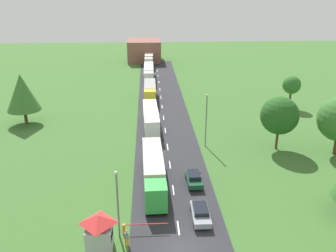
{
  "coord_description": "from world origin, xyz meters",
  "views": [
    {
      "loc": [
        -2.86,
        -28.26,
        23.53
      ],
      "look_at": [
        0.24,
        26.95,
        2.42
      ],
      "focal_mm": 39.15,
      "sensor_mm": 36.0,
      "label": 1
    }
  ],
  "objects_px": {
    "truck_fourth": "(149,72)",
    "person_lead": "(110,243)",
    "person_second": "(127,238)",
    "tree_elm": "(280,116)",
    "truck_second": "(151,117)",
    "guard_booth": "(99,233)",
    "truck_fifth": "(149,59)",
    "barrier_gate": "(132,227)",
    "car_second": "(194,178)",
    "tree_birch": "(22,92)",
    "motorcycle_courier": "(200,176)",
    "lamppost_lead": "(118,201)",
    "distant_building": "(144,50)",
    "truck_lead": "(154,170)",
    "lamppost_second": "(206,118)",
    "car_lead": "(200,213)",
    "truck_third": "(150,91)",
    "tree_maple": "(292,85)",
    "person_third": "(110,239)"
  },
  "relations": [
    {
      "from": "truck_second",
      "to": "lamppost_second",
      "type": "relative_size",
      "value": 1.51
    },
    {
      "from": "car_lead",
      "to": "distant_building",
      "type": "height_order",
      "value": "distant_building"
    },
    {
      "from": "truck_lead",
      "to": "lamppost_second",
      "type": "distance_m",
      "value": 14.59
    },
    {
      "from": "motorcycle_courier",
      "to": "distant_building",
      "type": "distance_m",
      "value": 82.64
    },
    {
      "from": "truck_second",
      "to": "barrier_gate",
      "type": "relative_size",
      "value": 2.76
    },
    {
      "from": "truck_third",
      "to": "car_second",
      "type": "bearing_deg",
      "value": -82.07
    },
    {
      "from": "car_lead",
      "to": "guard_booth",
      "type": "distance_m",
      "value": 11.19
    },
    {
      "from": "barrier_gate",
      "to": "truck_second",
      "type": "bearing_deg",
      "value": 85.42
    },
    {
      "from": "car_lead",
      "to": "car_second",
      "type": "distance_m",
      "value": 7.5
    },
    {
      "from": "truck_third",
      "to": "truck_fifth",
      "type": "bearing_deg",
      "value": 89.89
    },
    {
      "from": "truck_fifth",
      "to": "person_second",
      "type": "distance_m",
      "value": 85.74
    },
    {
      "from": "car_second",
      "to": "barrier_gate",
      "type": "distance_m",
      "value": 12.05
    },
    {
      "from": "truck_fourth",
      "to": "car_lead",
      "type": "distance_m",
      "value": 63.17
    },
    {
      "from": "truck_third",
      "to": "guard_booth",
      "type": "relative_size",
      "value": 3.0
    },
    {
      "from": "truck_fifth",
      "to": "person_second",
      "type": "xyz_separation_m",
      "value": [
        -2.82,
        -85.68,
        -1.26
      ]
    },
    {
      "from": "car_second",
      "to": "motorcycle_courier",
      "type": "relative_size",
      "value": 2.16
    },
    {
      "from": "truck_lead",
      "to": "person_lead",
      "type": "height_order",
      "value": "truck_lead"
    },
    {
      "from": "person_second",
      "to": "lamppost_lead",
      "type": "height_order",
      "value": "lamppost_lead"
    },
    {
      "from": "truck_fourth",
      "to": "guard_booth",
      "type": "distance_m",
      "value": 67.58
    },
    {
      "from": "truck_fourth",
      "to": "person_second",
      "type": "bearing_deg",
      "value": -92.24
    },
    {
      "from": "truck_fifth",
      "to": "lamppost_second",
      "type": "relative_size",
      "value": 1.43
    },
    {
      "from": "barrier_gate",
      "to": "person_lead",
      "type": "distance_m",
      "value": 3.32
    },
    {
      "from": "lamppost_second",
      "to": "distant_building",
      "type": "xyz_separation_m",
      "value": [
        -9.84,
        71.62,
        -1.25
      ]
    },
    {
      "from": "truck_fourth",
      "to": "tree_elm",
      "type": "height_order",
      "value": "tree_elm"
    },
    {
      "from": "guard_booth",
      "to": "tree_maple",
      "type": "xyz_separation_m",
      "value": [
        33.98,
        42.12,
        2.84
      ]
    },
    {
      "from": "truck_lead",
      "to": "motorcycle_courier",
      "type": "xyz_separation_m",
      "value": [
        6.0,
        1.06,
        -1.6
      ]
    },
    {
      "from": "truck_second",
      "to": "motorcycle_courier",
      "type": "distance_m",
      "value": 19.72
    },
    {
      "from": "truck_fourth",
      "to": "person_lead",
      "type": "relative_size",
      "value": 8.57
    },
    {
      "from": "truck_second",
      "to": "truck_lead",
      "type": "bearing_deg",
      "value": -89.77
    },
    {
      "from": "truck_second",
      "to": "guard_booth",
      "type": "xyz_separation_m",
      "value": [
        -5.25,
        -31.78,
        -0.08
      ]
    },
    {
      "from": "truck_fifth",
      "to": "barrier_gate",
      "type": "height_order",
      "value": "truck_fifth"
    },
    {
      "from": "barrier_gate",
      "to": "person_second",
      "type": "distance_m",
      "value": 2.04
    },
    {
      "from": "truck_fourth",
      "to": "truck_fifth",
      "type": "distance_m",
      "value": 18.82
    },
    {
      "from": "tree_birch",
      "to": "car_second",
      "type": "bearing_deg",
      "value": -40.18
    },
    {
      "from": "person_lead",
      "to": "tree_maple",
      "type": "xyz_separation_m",
      "value": [
        33.05,
        42.28,
        3.96
      ]
    },
    {
      "from": "car_second",
      "to": "tree_birch",
      "type": "relative_size",
      "value": 0.45
    },
    {
      "from": "truck_second",
      "to": "lamppost_lead",
      "type": "distance_m",
      "value": 30.06
    },
    {
      "from": "person_second",
      "to": "tree_elm",
      "type": "xyz_separation_m",
      "value": [
        21.98,
        21.58,
        4.48
      ]
    },
    {
      "from": "truck_fourth",
      "to": "lamppost_second",
      "type": "height_order",
      "value": "lamppost_second"
    },
    {
      "from": "lamppost_second",
      "to": "tree_maple",
      "type": "bearing_deg",
      "value": 42.17
    },
    {
      "from": "car_second",
      "to": "truck_third",
      "type": "bearing_deg",
      "value": 97.93
    },
    {
      "from": "truck_fifth",
      "to": "distant_building",
      "type": "height_order",
      "value": "distant_building"
    },
    {
      "from": "guard_booth",
      "to": "tree_birch",
      "type": "height_order",
      "value": "tree_birch"
    },
    {
      "from": "lamppost_lead",
      "to": "tree_maple",
      "type": "relative_size",
      "value": 1.1
    },
    {
      "from": "truck_fourth",
      "to": "distant_building",
      "type": "relative_size",
      "value": 1.12
    },
    {
      "from": "truck_second",
      "to": "lamppost_second",
      "type": "height_order",
      "value": "lamppost_second"
    },
    {
      "from": "truck_fourth",
      "to": "distant_building",
      "type": "xyz_separation_m",
      "value": [
        -1.29,
        27.94,
        1.28
      ]
    },
    {
      "from": "person_third",
      "to": "lamppost_second",
      "type": "bearing_deg",
      "value": 61.39
    },
    {
      "from": "motorcycle_courier",
      "to": "lamppost_lead",
      "type": "bearing_deg",
      "value": -131.04
    },
    {
      "from": "car_second",
      "to": "lamppost_second",
      "type": "height_order",
      "value": "lamppost_second"
    }
  ]
}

